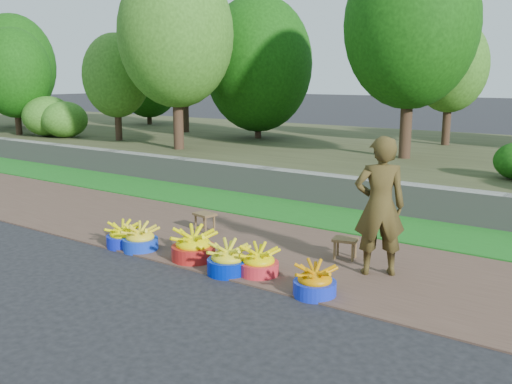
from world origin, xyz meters
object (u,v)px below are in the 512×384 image
Objects in this scene: basin_c at (193,247)px; basin_f at (315,282)px; basin_b at (140,239)px; stool_left at (205,217)px; stool_right at (345,242)px; vendor_woman at (380,206)px; basin_e at (259,263)px; basin_a at (123,236)px; basin_d at (228,260)px.

basin_c is 1.82m from basin_f.
basin_c is (0.87, 0.09, 0.03)m from basin_b.
basin_b is 1.20m from stool_left.
basin_c is 1.91m from stool_right.
vendor_woman is (2.85, -0.25, 0.59)m from stool_left.
basin_b reaches higher than basin_e.
stool_left is 0.21× the size of vendor_woman.
basin_f reaches higher than stool_left.
basin_a is at bearing 179.47° from basin_f.
basin_b is 0.85× the size of basin_c.
stool_right is at bearing 24.53° from basin_a.
basin_e is at bearing 2.63° from vendor_woman.
basin_b reaches higher than stool_right.
basin_c is at bearing 5.76° from basin_b.
basin_b is 0.95× the size of basin_d.
basin_d is 0.31× the size of vendor_woman.
basin_d is at bearing -10.26° from basin_c.
basin_b reaches higher than basin_f.
basin_b is at bearing -152.88° from stool_right.
basin_d reaches higher than basin_a.
basin_f is at bearing -10.93° from basin_e.
stool_left reaches higher than stool_right.
stool_left is at bearing -179.28° from stool_right.
basin_b reaches higher than stool_left.
vendor_woman reaches higher than basin_d.
basin_f reaches higher than basin_a.
basin_c is 2.35m from vendor_woman.
basin_d is (1.83, -0.02, 0.02)m from basin_a.
basin_f is at bearing -0.88° from basin_b.
stool_right is (0.55, 1.10, 0.07)m from basin_e.
basin_d is 1.43× the size of stool_left.
basin_e is (1.84, 0.12, -0.00)m from basin_b.
stool_left is at bearing -39.03° from vendor_woman.
basin_a is 2.17m from basin_e.
basin_d is 1.44× the size of stool_right.
basin_d is at bearing -41.02° from stool_left.
basin_e is at bearing 24.16° from basin_d.
stool_left is at bearing 148.33° from basin_e.
basin_e reaches higher than basin_a.
stool_right is (1.53, 1.14, 0.05)m from basin_c.
vendor_woman reaches higher than basin_a.
basin_b is at bearing 2.39° from basin_a.
basin_e is 1.24m from stool_right.
stool_left is (0.42, 1.21, 0.09)m from basin_a.
basin_a is 0.96× the size of basin_e.
vendor_woman reaches higher than stool_left.
stool_right is (0.88, 1.26, 0.07)m from basin_d.
basin_a is 3.01m from basin_f.
stool_right is 0.21× the size of vendor_woman.
vendor_woman is at bearing -5.07° from stool_left.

